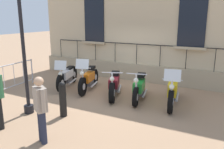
# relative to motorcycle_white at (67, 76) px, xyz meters

# --- Properties ---
(ground_plane) EXTENTS (60.00, 60.00, 0.00)m
(ground_plane) POSITION_rel_motorcycle_white_xyz_m (-0.17, 2.13, -0.44)
(ground_plane) COLOR #9E7A5B
(building_facade) EXTENTS (0.82, 10.11, 6.57)m
(building_facade) POSITION_rel_motorcycle_white_xyz_m (-2.60, 2.13, 2.73)
(building_facade) COLOR #C6B28E
(building_facade) RESTS_ON ground_plane
(motorcycle_white) EXTENTS (2.03, 0.82, 1.21)m
(motorcycle_white) POSITION_rel_motorcycle_white_xyz_m (0.00, 0.00, 0.00)
(motorcycle_white) COLOR black
(motorcycle_white) RESTS_ON ground_plane
(motorcycle_orange) EXTENTS (2.06, 0.73, 1.35)m
(motorcycle_orange) POSITION_rel_motorcycle_white_xyz_m (-0.03, 1.02, 0.01)
(motorcycle_orange) COLOR black
(motorcycle_orange) RESTS_ON ground_plane
(motorcycle_maroon) EXTENTS (2.12, 1.05, 1.03)m
(motorcycle_maroon) POSITION_rel_motorcycle_white_xyz_m (0.03, 2.18, -0.02)
(motorcycle_maroon) COLOR black
(motorcycle_maroon) RESTS_ON ground_plane
(motorcycle_green) EXTENTS (1.95, 0.69, 1.07)m
(motorcycle_green) POSITION_rel_motorcycle_white_xyz_m (0.05, 3.16, -0.02)
(motorcycle_green) COLOR black
(motorcycle_green) RESTS_ON ground_plane
(motorcycle_yellow) EXTENTS (2.20, 0.66, 1.33)m
(motorcycle_yellow) POSITION_rel_motorcycle_white_xyz_m (-0.05, 4.28, 0.02)
(motorcycle_yellow) COLOR black
(motorcycle_yellow) RESTS_ON ground_plane
(lamppost) EXTENTS (0.38, 0.38, 4.39)m
(lamppost) POSITION_rel_motorcycle_white_xyz_m (2.66, 0.64, 2.30)
(lamppost) COLOR black
(lamppost) RESTS_ON ground_plane
(crowd_barrier) EXTENTS (2.54, 0.23, 1.05)m
(crowd_barrier) POSITION_rel_motorcycle_white_xyz_m (1.45, -1.66, 0.12)
(crowd_barrier) COLOR #B7B7BF
(crowd_barrier) RESTS_ON ground_plane
(bollard) EXTENTS (0.20, 0.20, 1.03)m
(bollard) POSITION_rel_motorcycle_white_xyz_m (2.37, 1.72, 0.08)
(bollard) COLOR black
(bollard) RESTS_ON ground_plane
(pedestrian_walking) EXTENTS (0.37, 0.47, 1.55)m
(pedestrian_walking) POSITION_rel_motorcycle_white_xyz_m (3.73, 2.23, 0.42)
(pedestrian_walking) COLOR #23283D
(pedestrian_walking) RESTS_ON ground_plane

